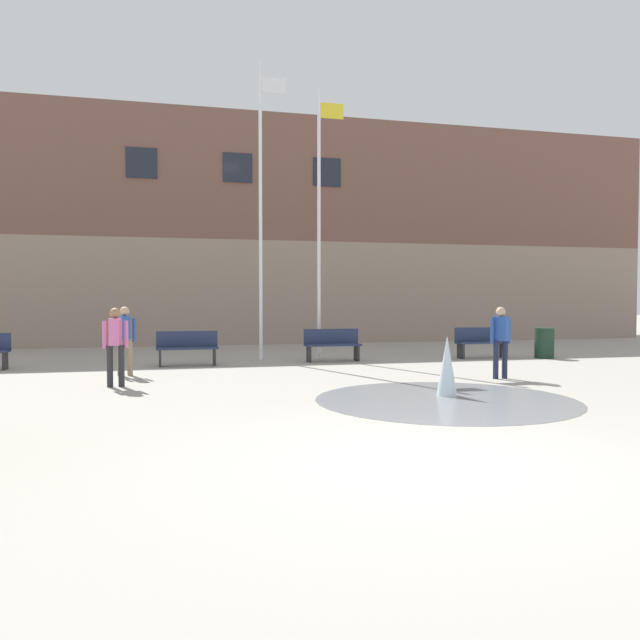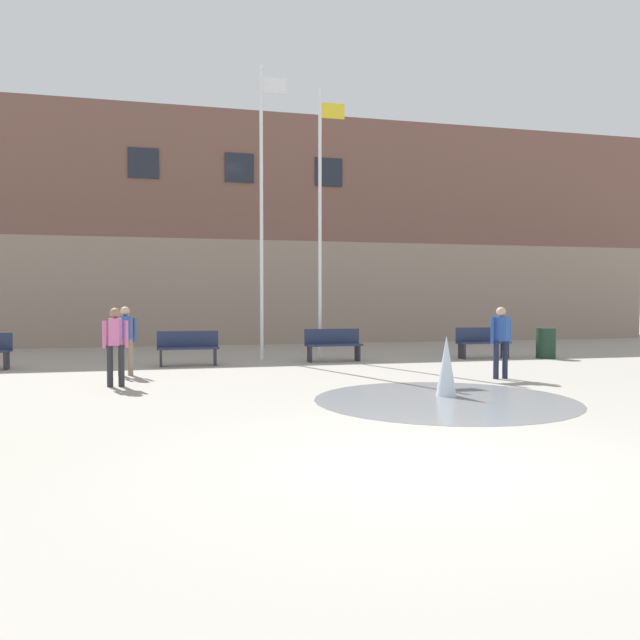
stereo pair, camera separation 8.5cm
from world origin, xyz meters
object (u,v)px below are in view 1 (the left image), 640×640
Objects in this scene: adult_near_bench at (500,337)px; flagpole_right at (320,216)px; park_bench_far_right at (481,342)px; teen_by_trashcan at (125,335)px; park_bench_under_left_flagpole at (187,348)px; adult_in_red at (115,341)px; trash_can at (544,343)px; flagpole_left at (261,203)px; park_bench_under_right_flagpole at (332,344)px.

flagpole_right is (-2.73, 5.57, 3.28)m from adult_near_bench.
teen_by_trashcan reaches higher than park_bench_far_right.
park_bench_under_left_flagpole is 1.00× the size of park_bench_far_right.
flagpole_right is at bearing 138.17° from adult_in_red.
adult_near_bench reaches higher than trash_can.
flagpole_left is (2.17, 1.17, 4.04)m from park_bench_under_left_flagpole.
flagpole_right is (3.91, 1.17, 3.74)m from park_bench_under_left_flagpole.
flagpole_right reaches higher than park_bench_under_left_flagpole.
flagpole_left is at bearing 152.61° from park_bench_under_right_flagpole.
park_bench_under_right_flagpole is 6.80m from adult_in_red.
adult_in_red is 7.08m from flagpole_left.
park_bench_under_left_flagpole is 2.38m from teen_by_trashcan.
flagpole_right is (-0.12, 0.96, 3.74)m from park_bench_under_right_flagpole.
adult_in_red is at bearing -159.89° from park_bench_far_right.
teen_by_trashcan reaches higher than park_bench_under_left_flagpole.
park_bench_under_left_flagpole is at bearing -177.11° from park_bench_under_right_flagpole.
park_bench_under_right_flagpole is 1.01× the size of teen_by_trashcan.
park_bench_under_right_flagpole is (4.03, 0.20, 0.00)m from park_bench_under_left_flagpole.
park_bench_far_right is at bearing -13.77° from flagpole_right.
flagpole_right reaches higher than adult_in_red.
flagpole_left is (3.70, 4.85, 3.58)m from adult_in_red.
park_bench_under_left_flagpole is 7.97m from adult_near_bench.
park_bench_under_right_flagpole is 0.19× the size of flagpole_left.
adult_in_red is at bearing -112.68° from park_bench_under_left_flagpole.
trash_can is (11.93, 3.23, -0.48)m from adult_in_red.
park_bench_far_right is 1.01× the size of teen_by_trashcan.
flagpole_right is (5.37, 2.99, 3.28)m from teen_by_trashcan.
park_bench_under_right_flagpole is at bearing 177.72° from park_bench_far_right.
flagpole_left reaches higher than trash_can.
flagpole_right is at bearing 16.65° from park_bench_under_left_flagpole.
adult_near_bench is (6.63, -4.40, 0.45)m from park_bench_under_left_flagpole.
adult_near_bench reaches higher than park_bench_under_left_flagpole.
flagpole_left reaches higher than park_bench_under_right_flagpole.
park_bench_under_left_flagpole is at bearing -151.66° from flagpole_left.
park_bench_under_left_flagpole is at bearing 163.79° from adult_in_red.
trash_can is at bearing -14.01° from flagpole_right.
flagpole_left is at bearing 149.11° from adult_in_red.
flagpole_left reaches higher than adult_near_bench.
adult_near_bench is (-1.95, -4.42, 0.45)m from park_bench_far_right.
park_bench_under_left_flagpole is 10.40m from trash_can.
park_bench_under_right_flagpole is 5.31m from adult_near_bench.
teen_by_trashcan and adult_near_bench have the same top height.
trash_can is at bearing 102.51° from adult_near_bench.
park_bench_under_right_flagpole is 1.78× the size of trash_can.
teen_by_trashcan reaches higher than trash_can.
adult_near_bench is 7.02m from flagpole_right.
flagpole_right reaches higher than park_bench_under_right_flagpole.
teen_by_trashcan is at bearing -141.58° from adult_near_bench.
park_bench_far_right is 1.78× the size of trash_can.
park_bench_far_right is 0.19× the size of flagpole_left.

